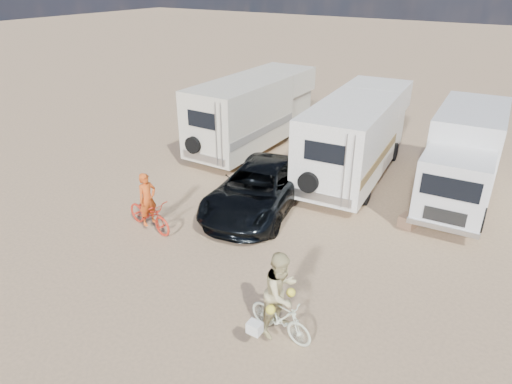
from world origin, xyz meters
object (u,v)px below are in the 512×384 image
Objects in this scene: rider_man at (148,205)px; rider_woman at (281,300)px; rv_main at (357,138)px; crate at (408,221)px; box_truck at (463,159)px; rv_left at (253,114)px; bike_man at (149,214)px; bike_woman at (280,318)px; cooler at (292,191)px; dark_suv at (258,189)px.

rider_woman reaches higher than rider_man.
rv_main is 4.25m from crate.
box_truck reaches higher than rider_woman.
bike_man is (1.23, -7.65, -1.03)m from rv_left.
rider_woman is (0.00, 0.00, 0.48)m from bike_woman.
bike_woman is at bearing -83.66° from cooler.
rv_left is at bearing 156.87° from crate.
dark_suv is at bearing -161.94° from crate.
rv_main is at bearing 135.62° from crate.
crate is at bearing 7.87° from dark_suv.
dark_suv is 5.78m from bike_woman.
rider_man reaches higher than dark_suv.
box_truck reaches higher than bike_woman.
rv_main is 1.05× the size of rv_left.
rider_woman is at bearing -98.87° from rider_man.
crate is (2.89, -2.82, -1.31)m from rv_main.
bike_man is 4.06× the size of crate.
dark_suv is (-1.60, -4.29, -0.77)m from rv_main.
bike_man is 1.20× the size of bike_woman.
dark_suv reaches higher than bike_woman.
bike_woman is 6.17m from crate.
rider_man is (-2.08, -2.86, 0.09)m from dark_suv.
crate is (-0.83, -2.72, -1.31)m from box_truck.
rv_main is 1.41× the size of dark_suv.
rv_left is 11.61m from rider_woman.
rv_left is 15.05× the size of crate.
rv_left is 4.47× the size of bike_woman.
bike_woman is at bearing -54.74° from rv_left.
crate is at bearing -110.69° from box_truck.
rv_main is 1.17× the size of box_truck.
box_truck is 10.23m from rider_man.
box_truck is at bearing -6.76° from rv_main.
rider_man is at bearing -122.47° from rv_main.
box_truck is 12.29× the size of cooler.
rv_left is 1.11× the size of box_truck.
rider_woman is at bearing -63.27° from dark_suv.
cooler is at bearing 59.14° from dark_suv.
box_truck reaches higher than bike_man.
rv_main is at bearing 49.64° from cooler.
rv_left is at bearing 114.43° from dark_suv.
bike_woman is 6.68m from cooler.
crate is at bearing -49.61° from rv_main.
rv_main is 3.89× the size of bike_man.
box_truck is 5.72m from cooler.
rv_main is 9.12m from rider_woman.
bike_woman is 3.37× the size of crate.
rv_left is 3.70× the size of rider_woman.
rider_man is 5.82m from rider_woman.
cooler is at bearing -22.79° from bike_man.
rider_man is at bearing -136.21° from dark_suv.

